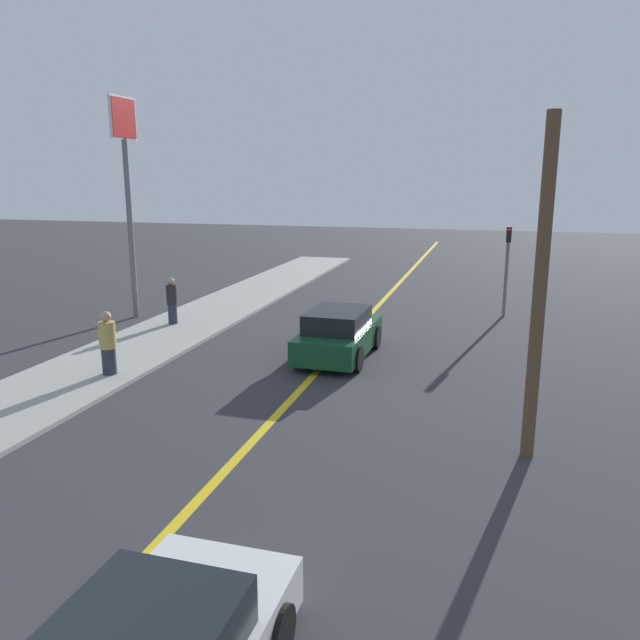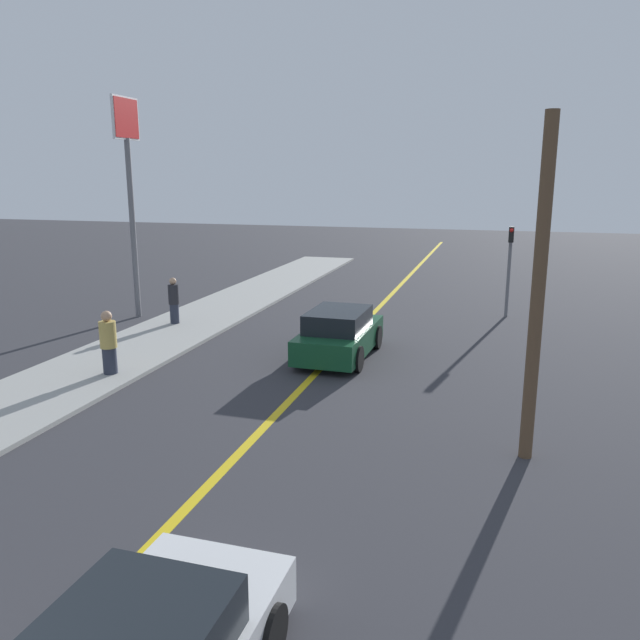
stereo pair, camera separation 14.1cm
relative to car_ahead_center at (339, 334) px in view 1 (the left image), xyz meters
name	(u,v)px [view 1 (the left image)]	position (x,y,z in m)	size (l,w,h in m)	color
road_center_line	(353,333)	(-0.22, 2.80, -0.68)	(0.20, 60.00, 0.01)	gold
sidewalk_left	(192,322)	(-5.98, 2.70, -0.63)	(3.14, 35.80, 0.10)	#9E9E99
car_ahead_center	(339,334)	(0.00, 0.00, 0.00)	(1.91, 3.91, 1.41)	#144728
pedestrian_mid_group	(108,343)	(-5.21, -3.38, 0.23)	(0.42, 0.42, 1.64)	#282D3D
pedestrian_far_standing	(172,301)	(-6.39, 2.09, 0.21)	(0.36, 0.36, 1.59)	#282D3D
traffic_light	(507,261)	(4.58, 6.77, 1.39)	(0.18, 0.40, 3.30)	slate
roadside_sign	(126,162)	(-8.42, 3.04, 4.84)	(0.20, 1.52, 7.71)	slate
utility_pole	(540,293)	(4.93, -5.29, 2.39)	(0.24, 0.24, 6.14)	brown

